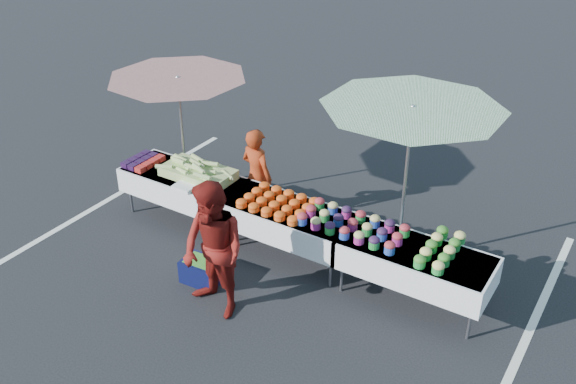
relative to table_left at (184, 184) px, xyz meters
The scene contains 17 objects.
ground 1.89m from the table_left, ahead, with size 80.00×80.00×0.00m, color black.
stripe_left 1.52m from the table_left, behind, with size 0.10×5.00×0.00m, color silver.
stripe_right 5.03m from the table_left, ahead, with size 0.10×5.00×0.00m, color silver.
table_left is the anchor object (origin of this frame).
table_center 1.80m from the table_left, ahead, with size 1.86×0.81×0.75m.
table_right 3.60m from the table_left, ahead, with size 1.86×0.81×0.75m.
berry_punnets 0.74m from the table_left, behind, with size 0.40×0.54×0.08m.
corn_pile 0.35m from the table_left, ahead, with size 1.16×0.57×0.26m.
plastic_bags 0.47m from the table_left, 45.00° to the right, with size 0.30×0.25×0.05m, color white.
carrot_bowls 1.66m from the table_left, ahead, with size 0.95×0.69×0.11m.
potato_cups 2.76m from the table_left, ahead, with size 1.34×0.58×0.16m.
bean_baskets 3.87m from the table_left, ahead, with size 0.36×0.86×0.15m.
vendor 1.08m from the table_left, 30.81° to the left, with size 0.54×0.35×1.47m, color #972E11.
customer 2.21m from the table_left, 40.15° to the right, with size 0.84×0.65×1.73m, color maroon.
umbrella_left 1.38m from the table_left, 127.36° to the left, with size 2.54×2.54×2.06m.
umbrella_right 3.53m from the table_left, 11.44° to the left, with size 2.95×2.95×2.28m.
storage_bin 1.64m from the table_left, 42.63° to the right, with size 0.51×0.38×0.32m.
Camera 1 is at (3.85, -6.10, 5.12)m, focal length 40.00 mm.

